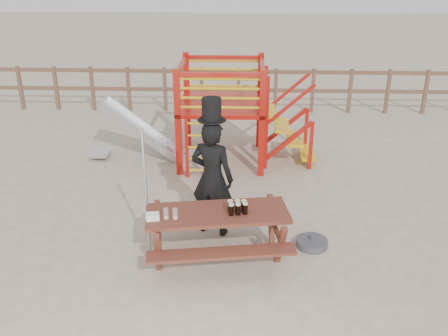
# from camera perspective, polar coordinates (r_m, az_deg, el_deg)

# --- Properties ---
(ground) EXTENTS (60.00, 60.00, 0.00)m
(ground) POSITION_cam_1_polar(r_m,az_deg,el_deg) (7.46, -3.02, -9.65)
(ground) COLOR #BBA891
(ground) RESTS_ON ground
(back_fence) EXTENTS (15.09, 0.09, 1.20)m
(back_fence) POSITION_cam_1_polar(r_m,az_deg,el_deg) (13.64, -0.46, 9.47)
(back_fence) COLOR brown
(back_fence) RESTS_ON ground
(playground_fort) EXTENTS (4.71, 1.84, 2.10)m
(playground_fort) POSITION_cam_1_polar(r_m,az_deg,el_deg) (10.25, -0.68, 6.56)
(playground_fort) COLOR #A8130B
(playground_fort) RESTS_ON ground
(picnic_table) EXTENTS (2.16, 1.65, 0.76)m
(picnic_table) POSITION_cam_1_polar(r_m,az_deg,el_deg) (7.08, -0.75, -7.04)
(picnic_table) COLOR maroon
(picnic_table) RESTS_ON ground
(man_with_hat) EXTENTS (0.78, 0.63, 2.17)m
(man_with_hat) POSITION_cam_1_polar(r_m,az_deg,el_deg) (7.53, -1.36, -0.83)
(man_with_hat) COLOR black
(man_with_hat) RESTS_ON ground
(metal_pole) EXTENTS (0.04, 0.04, 1.91)m
(metal_pole) POSITION_cam_1_polar(r_m,az_deg,el_deg) (7.11, -8.90, -2.82)
(metal_pole) COLOR #B2B2B7
(metal_pole) RESTS_ON ground
(parasol_base) EXTENTS (0.47, 0.47, 0.20)m
(parasol_base) POSITION_cam_1_polar(r_m,az_deg,el_deg) (7.69, 9.99, -8.44)
(parasol_base) COLOR #3E3E44
(parasol_base) RESTS_ON ground
(paper_bag) EXTENTS (0.20, 0.17, 0.08)m
(paper_bag) POSITION_cam_1_polar(r_m,az_deg,el_deg) (6.81, -8.16, -5.51)
(paper_bag) COLOR white
(paper_bag) RESTS_ON picnic_table
(stout_pints) EXTENTS (0.28, 0.19, 0.17)m
(stout_pints) POSITION_cam_1_polar(r_m,az_deg,el_deg) (6.87, 1.57, -4.51)
(stout_pints) COLOR black
(stout_pints) RESTS_ON picnic_table
(empty_glasses) EXTENTS (0.19, 0.07, 0.15)m
(empty_glasses) POSITION_cam_1_polar(r_m,az_deg,el_deg) (6.78, -6.13, -5.25)
(empty_glasses) COLOR silver
(empty_glasses) RESTS_ON picnic_table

